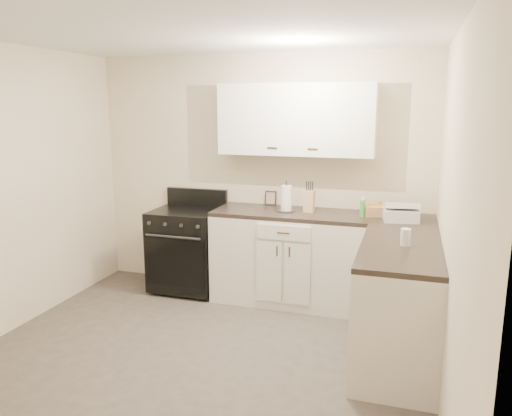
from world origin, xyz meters
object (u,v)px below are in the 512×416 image
(knife_block, at_px, (309,201))
(wicker_basket, at_px, (379,211))
(paper_towel, at_px, (286,198))
(stove, at_px, (187,249))
(countertop_grill, at_px, (401,215))

(knife_block, relative_size, wicker_basket, 0.76)
(knife_block, relative_size, paper_towel, 0.83)
(stove, height_order, paper_towel, paper_towel)
(countertop_grill, bearing_deg, stove, 170.10)
(stove, relative_size, paper_towel, 3.28)
(paper_towel, distance_m, wicker_basket, 0.91)
(stove, height_order, countertop_grill, countertop_grill)
(knife_block, height_order, countertop_grill, knife_block)
(paper_towel, bearing_deg, wicker_basket, 4.76)
(knife_block, height_order, paper_towel, paper_towel)
(paper_towel, bearing_deg, knife_block, 8.74)
(stove, distance_m, wicker_basket, 2.06)
(stove, bearing_deg, paper_towel, 1.36)
(knife_block, height_order, wicker_basket, knife_block)
(countertop_grill, bearing_deg, knife_block, 164.07)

